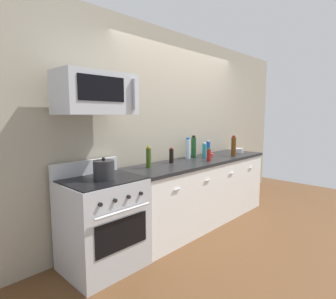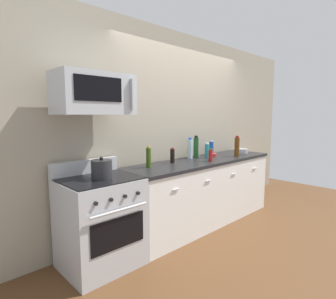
{
  "view_description": "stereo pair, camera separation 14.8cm",
  "coord_description": "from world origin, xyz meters",
  "px_view_note": "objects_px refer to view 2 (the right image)",
  "views": [
    {
      "loc": [
        -3.1,
        -2.3,
        1.55
      ],
      "look_at": [
        -0.74,
        -0.05,
        1.13
      ],
      "focal_mm": 29.2,
      "sensor_mm": 36.0,
      "label": 1
    },
    {
      "loc": [
        -3.0,
        -2.4,
        1.55
      ],
      "look_at": [
        -0.74,
        -0.05,
        1.13
      ],
      "focal_mm": 29.2,
      "sensor_mm": 36.0,
      "label": 2
    }
  ],
  "objects_px": {
    "stockpot": "(102,169)",
    "bottle_hot_sauce_red": "(211,155)",
    "bottle_soda_blue": "(211,148)",
    "bowl_red_small": "(212,155)",
    "bottle_wine_amber": "(237,147)",
    "bottle_water_clear": "(190,149)",
    "bottle_soy_sauce_dark": "(172,156)",
    "microwave": "(94,94)",
    "range_oven": "(101,221)",
    "bowl_steel_prep": "(242,151)",
    "bottle_dish_soap": "(207,151)",
    "bottle_olive_oil": "(149,157)",
    "bottle_wine_green": "(196,147)"
  },
  "relations": [
    {
      "from": "microwave",
      "to": "bottle_hot_sauce_red",
      "type": "xyz_separation_m",
      "value": [
        1.61,
        -0.2,
        -0.75
      ]
    },
    {
      "from": "bottle_soy_sauce_dark",
      "to": "bottle_soda_blue",
      "type": "distance_m",
      "value": 0.97
    },
    {
      "from": "bottle_hot_sauce_red",
      "to": "bowl_steel_prep",
      "type": "height_order",
      "value": "bottle_hot_sauce_red"
    },
    {
      "from": "microwave",
      "to": "bottle_olive_oil",
      "type": "relative_size",
      "value": 2.88
    },
    {
      "from": "bottle_wine_amber",
      "to": "bowl_steel_prep",
      "type": "xyz_separation_m",
      "value": [
        0.37,
        0.12,
        -0.11
      ]
    },
    {
      "from": "bottle_hot_sauce_red",
      "to": "bottle_soda_blue",
      "type": "xyz_separation_m",
      "value": [
        0.51,
        0.37,
        0.02
      ]
    },
    {
      "from": "bottle_wine_amber",
      "to": "bowl_steel_prep",
      "type": "height_order",
      "value": "bottle_wine_amber"
    },
    {
      "from": "range_oven",
      "to": "bowl_steel_prep",
      "type": "relative_size",
      "value": 6.39
    },
    {
      "from": "bottle_wine_amber",
      "to": "bottle_water_clear",
      "type": "distance_m",
      "value": 0.76
    },
    {
      "from": "bottle_wine_amber",
      "to": "bottle_olive_oil",
      "type": "relative_size",
      "value": 1.22
    },
    {
      "from": "bottle_soy_sauce_dark",
      "to": "bottle_water_clear",
      "type": "xyz_separation_m",
      "value": [
        0.44,
        0.08,
        0.05
      ]
    },
    {
      "from": "bottle_wine_amber",
      "to": "bottle_hot_sauce_red",
      "type": "distance_m",
      "value": 0.65
    },
    {
      "from": "bottle_wine_amber",
      "to": "stockpot",
      "type": "relative_size",
      "value": 1.43
    },
    {
      "from": "stockpot",
      "to": "bottle_soy_sauce_dark",
      "type": "bearing_deg",
      "value": 8.5
    },
    {
      "from": "bottle_wine_amber",
      "to": "bottle_water_clear",
      "type": "bearing_deg",
      "value": 152.34
    },
    {
      "from": "bottle_soda_blue",
      "to": "bowl_red_small",
      "type": "distance_m",
      "value": 0.19
    },
    {
      "from": "bottle_soy_sauce_dark",
      "to": "bottle_hot_sauce_red",
      "type": "xyz_separation_m",
      "value": [
        0.46,
        -0.27,
        -0.01
      ]
    },
    {
      "from": "bottle_dish_soap",
      "to": "bottle_soda_blue",
      "type": "xyz_separation_m",
      "value": [
        0.3,
        0.15,
        0.0
      ]
    },
    {
      "from": "stockpot",
      "to": "bottle_hot_sauce_red",
      "type": "bearing_deg",
      "value": -3.65
    },
    {
      "from": "bottle_hot_sauce_red",
      "to": "bottle_soda_blue",
      "type": "bearing_deg",
      "value": 36.26
    },
    {
      "from": "range_oven",
      "to": "bottle_dish_soap",
      "type": "bearing_deg",
      "value": 2.2
    },
    {
      "from": "bottle_hot_sauce_red",
      "to": "range_oven",
      "type": "bearing_deg",
      "value": 174.46
    },
    {
      "from": "microwave",
      "to": "bottle_soda_blue",
      "type": "bearing_deg",
      "value": 4.69
    },
    {
      "from": "range_oven",
      "to": "bottle_dish_soap",
      "type": "relative_size",
      "value": 4.8
    },
    {
      "from": "bowl_steel_prep",
      "to": "bottle_wine_amber",
      "type": "bearing_deg",
      "value": -161.41
    },
    {
      "from": "bottle_olive_oil",
      "to": "bowl_red_small",
      "type": "relative_size",
      "value": 1.96
    },
    {
      "from": "bottle_dish_soap",
      "to": "stockpot",
      "type": "height_order",
      "value": "same"
    },
    {
      "from": "bottle_soy_sauce_dark",
      "to": "range_oven",
      "type": "bearing_deg",
      "value": -174.12
    },
    {
      "from": "range_oven",
      "to": "bottle_wine_amber",
      "type": "xyz_separation_m",
      "value": [
        2.26,
        -0.16,
        0.6
      ]
    },
    {
      "from": "bottle_dish_soap",
      "to": "bowl_steel_prep",
      "type": "xyz_separation_m",
      "value": [
        0.81,
        -0.1,
        -0.07
      ]
    },
    {
      "from": "bottle_water_clear",
      "to": "bowl_steel_prep",
      "type": "relative_size",
      "value": 1.82
    },
    {
      "from": "bottle_olive_oil",
      "to": "bottle_wine_amber",
      "type": "bearing_deg",
      "value": -9.04
    },
    {
      "from": "bowl_steel_prep",
      "to": "stockpot",
      "type": "xyz_separation_m",
      "value": [
        -2.63,
        -0.02,
        0.06
      ]
    },
    {
      "from": "microwave",
      "to": "bottle_soy_sauce_dark",
      "type": "xyz_separation_m",
      "value": [
        1.15,
        0.07,
        -0.74
      ]
    },
    {
      "from": "bottle_wine_amber",
      "to": "stockpot",
      "type": "bearing_deg",
      "value": 177.38
    },
    {
      "from": "bottle_dish_soap",
      "to": "bottle_wine_amber",
      "type": "bearing_deg",
      "value": -27.23
    },
    {
      "from": "bowl_steel_prep",
      "to": "microwave",
      "type": "bearing_deg",
      "value": 178.3
    },
    {
      "from": "range_oven",
      "to": "bowl_red_small",
      "type": "bearing_deg",
      "value": 3.11
    },
    {
      "from": "bottle_wine_amber",
      "to": "bottle_hot_sauce_red",
      "type": "bearing_deg",
      "value": 179.92
    },
    {
      "from": "bottle_soda_blue",
      "to": "bottle_olive_oil",
      "type": "bearing_deg",
      "value": -174.71
    },
    {
      "from": "bowl_steel_prep",
      "to": "bottle_soda_blue",
      "type": "bearing_deg",
      "value": 153.7
    },
    {
      "from": "bottle_olive_oil",
      "to": "bottle_water_clear",
      "type": "xyz_separation_m",
      "value": [
        0.87,
        0.11,
        0.02
      ]
    },
    {
      "from": "bottle_water_clear",
      "to": "bottle_olive_oil",
      "type": "bearing_deg",
      "value": -172.93
    },
    {
      "from": "range_oven",
      "to": "bowl_red_small",
      "type": "distance_m",
      "value": 2.05
    },
    {
      "from": "bottle_soda_blue",
      "to": "bowl_red_small",
      "type": "relative_size",
      "value": 1.74
    },
    {
      "from": "range_oven",
      "to": "stockpot",
      "type": "relative_size",
      "value": 4.85
    },
    {
      "from": "bottle_dish_soap",
      "to": "bottle_wine_green",
      "type": "bearing_deg",
      "value": 128.14
    },
    {
      "from": "microwave",
      "to": "bottle_water_clear",
      "type": "relative_size",
      "value": 2.45
    },
    {
      "from": "range_oven",
      "to": "bottle_soda_blue",
      "type": "distance_m",
      "value": 2.2
    },
    {
      "from": "bottle_wine_green",
      "to": "bottle_soda_blue",
      "type": "bearing_deg",
      "value": 3.08
    }
  ]
}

